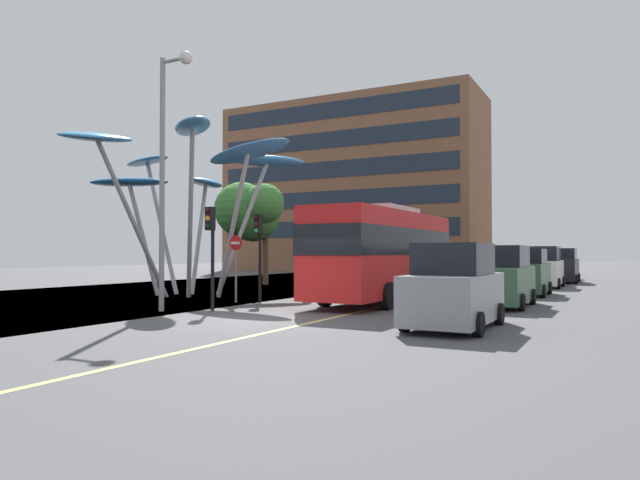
# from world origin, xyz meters

# --- Properties ---
(ground) EXTENTS (120.00, 240.00, 0.10)m
(ground) POSITION_xyz_m (-0.70, 0.00, -0.05)
(ground) COLOR #4C4C4F
(red_bus) EXTENTS (2.84, 9.97, 3.82)m
(red_bus) POSITION_xyz_m (1.16, 7.41, 2.08)
(red_bus) COLOR red
(red_bus) RESTS_ON ground
(leaf_sculpture) EXTENTS (11.35, 11.09, 7.57)m
(leaf_sculpture) POSITION_xyz_m (-8.01, 6.43, 5.92)
(leaf_sculpture) COLOR #9EA0A5
(leaf_sculpture) RESTS_ON ground
(traffic_light_kerb_near) EXTENTS (0.28, 0.42, 3.55)m
(traffic_light_kerb_near) POSITION_xyz_m (-2.87, 1.53, 2.58)
(traffic_light_kerb_near) COLOR black
(traffic_light_kerb_near) RESTS_ON ground
(traffic_light_kerb_far) EXTENTS (0.28, 0.42, 3.51)m
(traffic_light_kerb_far) POSITION_xyz_m (-3.28, 5.06, 2.55)
(traffic_light_kerb_far) COLOR black
(traffic_light_kerb_far) RESTS_ON ground
(traffic_light_island_mid) EXTENTS (0.28, 0.42, 3.73)m
(traffic_light_island_mid) POSITION_xyz_m (-3.32, 8.83, 2.70)
(traffic_light_island_mid) COLOR black
(traffic_light_island_mid) RESTS_ON ground
(car_parked_near) EXTENTS (2.02, 4.14, 2.24)m
(car_parked_near) POSITION_xyz_m (5.66, 0.96, 1.04)
(car_parked_near) COLOR gray
(car_parked_near) RESTS_ON ground
(car_parked_mid) EXTENTS (1.91, 4.44, 2.25)m
(car_parked_mid) POSITION_xyz_m (5.70, 7.74, 1.05)
(car_parked_mid) COLOR #2D5138
(car_parked_mid) RESTS_ON ground
(car_parked_far) EXTENTS (1.95, 4.00, 2.16)m
(car_parked_far) POSITION_xyz_m (5.64, 14.01, 1.02)
(car_parked_far) COLOR #2D5138
(car_parked_far) RESTS_ON ground
(car_side_street) EXTENTS (2.05, 4.37, 2.35)m
(car_side_street) POSITION_xyz_m (5.60, 20.80, 1.09)
(car_side_street) COLOR silver
(car_side_street) RESTS_ON ground
(car_far_side) EXTENTS (1.95, 4.15, 2.27)m
(car_far_side) POSITION_xyz_m (6.15, 26.72, 1.07)
(car_far_side) COLOR black
(car_far_side) RESTS_ON ground
(street_lamp) EXTENTS (1.33, 0.44, 8.72)m
(street_lamp) POSITION_xyz_m (-4.00, 0.62, 5.42)
(street_lamp) COLOR gray
(street_lamp) RESTS_ON ground
(tree_pavement_near) EXTENTS (4.58, 3.97, 6.34)m
(tree_pavement_near) POSITION_xyz_m (-10.67, 15.04, 4.57)
(tree_pavement_near) COLOR brown
(tree_pavement_near) RESTS_ON ground
(no_entry_sign) EXTENTS (0.60, 0.12, 2.67)m
(no_entry_sign) POSITION_xyz_m (-4.03, 4.55, 1.77)
(no_entry_sign) COLOR gray
(no_entry_sign) RESTS_ON ground
(backdrop_building) EXTENTS (27.83, 10.28, 18.26)m
(backdrop_building) POSITION_xyz_m (-16.46, 42.97, 9.13)
(backdrop_building) COLOR brown
(backdrop_building) RESTS_ON ground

